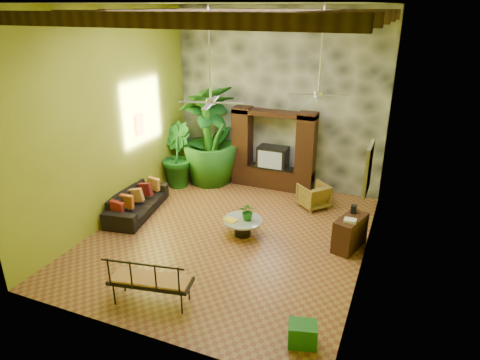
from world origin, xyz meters
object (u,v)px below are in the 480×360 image
at_px(tall_plant_b, 176,155).
at_px(coffee_table, 243,225).
at_px(tall_plant_a, 210,138).
at_px(wicker_armchair, 314,196).
at_px(green_bin, 302,334).
at_px(ceiling_fan_back, 319,84).
at_px(ceiling_fan_front, 210,91).
at_px(entertainment_center, 273,156).
at_px(side_console, 350,233).
at_px(sofa, 137,202).
at_px(iron_bench, 148,279).
at_px(tall_plant_c, 209,135).

bearing_deg(tall_plant_b, coffee_table, -34.99).
bearing_deg(tall_plant_a, wicker_armchair, -11.56).
xyz_separation_m(tall_plant_a, green_bin, (4.35, -5.65, -1.14)).
bearing_deg(green_bin, ceiling_fan_back, 102.16).
bearing_deg(ceiling_fan_front, ceiling_fan_back, 41.63).
relative_size(entertainment_center, tall_plant_a, 0.90).
bearing_deg(side_console, green_bin, -76.73).
distance_m(sofa, side_console, 5.31).
bearing_deg(sofa, side_console, -95.87).
xyz_separation_m(tall_plant_a, iron_bench, (1.59, -5.75, -0.80)).
xyz_separation_m(wicker_armchair, side_console, (1.21, -1.74, 0.05)).
bearing_deg(iron_bench, green_bin, -8.51).
relative_size(tall_plant_a, side_console, 2.89).
xyz_separation_m(ceiling_fan_front, tall_plant_b, (-2.45, 2.59, -2.47)).
relative_size(entertainment_center, ceiling_fan_front, 1.29).
height_order(wicker_armchair, green_bin, wicker_armchair).
bearing_deg(sofa, coffee_table, -99.98).
distance_m(ceiling_fan_back, sofa, 5.35).
distance_m(tall_plant_c, side_console, 5.14).
xyz_separation_m(ceiling_fan_back, tall_plant_a, (-3.50, 1.74, -2.07)).
bearing_deg(tall_plant_c, ceiling_fan_back, -24.63).
relative_size(tall_plant_c, coffee_table, 3.20).
xyz_separation_m(ceiling_fan_front, tall_plant_c, (-1.64, 3.18, -1.93)).
bearing_deg(tall_plant_a, iron_bench, -74.56).
height_order(tall_plant_a, iron_bench, tall_plant_a).
bearing_deg(side_console, ceiling_fan_back, 163.76).
xyz_separation_m(wicker_armchair, tall_plant_b, (-4.09, -0.06, 0.61)).
relative_size(ceiling_fan_back, green_bin, 4.19).
bearing_deg(side_console, iron_bench, -114.84).
bearing_deg(side_console, tall_plant_c, 170.21).
relative_size(tall_plant_a, tall_plant_b, 1.44).
bearing_deg(ceiling_fan_back, tall_plant_a, 153.59).
bearing_deg(side_console, tall_plant_b, 179.36).
relative_size(ceiling_fan_back, iron_bench, 1.20).
bearing_deg(entertainment_center, sofa, -131.78).
relative_size(entertainment_center, coffee_table, 2.62).
relative_size(ceiling_fan_back, tall_plant_b, 1.00).
height_order(side_console, green_bin, side_console).
relative_size(ceiling_fan_front, iron_bench, 1.20).
height_order(sofa, side_console, side_console).
bearing_deg(tall_plant_c, wicker_armchair, -9.01).
distance_m(tall_plant_a, tall_plant_b, 1.13).
height_order(wicker_armchair, side_console, side_console).
bearing_deg(iron_bench, coffee_table, 68.15).
distance_m(wicker_armchair, green_bin, 5.07).
height_order(ceiling_fan_back, wicker_armchair, ceiling_fan_back).
bearing_deg(wicker_armchair, entertainment_center, -80.47).
relative_size(entertainment_center, ceiling_fan_back, 1.29).
xyz_separation_m(sofa, tall_plant_c, (0.81, 2.61, 1.15)).
xyz_separation_m(sofa, side_console, (5.30, 0.34, 0.05)).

